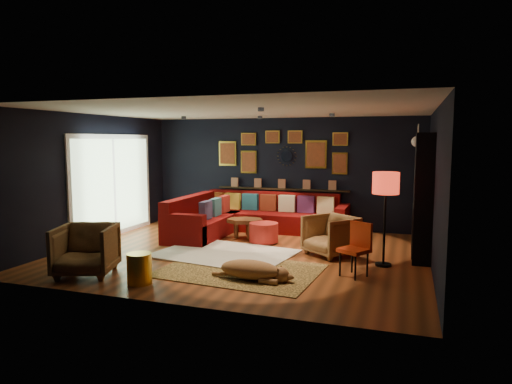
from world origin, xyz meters
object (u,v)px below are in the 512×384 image
(armchair_left, at_px, (86,248))
(orange_chair, at_px, (357,245))
(sectional, at_px, (245,218))
(dog, at_px, (250,266))
(pouf, at_px, (264,232))
(gold_stool, at_px, (139,268))
(armchair_right, at_px, (331,234))
(floor_lamp, at_px, (386,187))
(coffee_table, at_px, (245,222))

(armchair_left, bearing_deg, orange_chair, -0.58)
(sectional, bearing_deg, dog, -68.93)
(orange_chair, distance_m, dog, 1.67)
(pouf, relative_size, armchair_left, 0.68)
(gold_stool, height_order, dog, gold_stool)
(sectional, height_order, pouf, sectional)
(sectional, distance_m, orange_chair, 3.76)
(gold_stool, bearing_deg, armchair_left, 174.01)
(pouf, height_order, armchair_right, armchair_right)
(sectional, distance_m, floor_lamp, 3.76)
(armchair_right, relative_size, gold_stool, 1.79)
(armchair_right, relative_size, floor_lamp, 0.51)
(armchair_right, height_order, floor_lamp, floor_lamp)
(coffee_table, relative_size, floor_lamp, 0.58)
(orange_chair, bearing_deg, coffee_table, 173.94)
(sectional, distance_m, coffee_table, 0.65)
(pouf, distance_m, armchair_left, 3.55)
(coffee_table, bearing_deg, gold_stool, -97.01)
(orange_chair, bearing_deg, gold_stool, -123.00)
(sectional, bearing_deg, coffee_table, -70.68)
(coffee_table, distance_m, gold_stool, 3.38)
(gold_stool, xyz_separation_m, dog, (1.47, 0.67, -0.01))
(armchair_right, xyz_separation_m, dog, (-0.90, -1.84, -0.19))
(coffee_table, height_order, pouf, coffee_table)
(gold_stool, height_order, floor_lamp, floor_lamp)
(gold_stool, bearing_deg, dog, 24.47)
(armchair_left, distance_m, gold_stool, 1.04)
(sectional, bearing_deg, gold_stool, -92.88)
(gold_stool, xyz_separation_m, orange_chair, (2.95, 1.41, 0.26))
(armchair_left, relative_size, gold_stool, 1.93)
(coffee_table, bearing_deg, floor_lamp, -23.30)
(pouf, distance_m, armchair_right, 1.56)
(coffee_table, relative_size, armchair_right, 1.13)
(dog, bearing_deg, floor_lamp, 40.20)
(armchair_right, relative_size, orange_chair, 0.97)
(gold_stool, distance_m, dog, 1.61)
(coffee_table, distance_m, dog, 2.89)
(gold_stool, xyz_separation_m, floor_lamp, (3.31, 2.11, 1.09))
(gold_stool, bearing_deg, coffee_table, 82.99)
(floor_lamp, bearing_deg, orange_chair, -117.57)
(armchair_left, distance_m, floor_lamp, 4.85)
(sectional, bearing_deg, orange_chair, -42.94)
(coffee_table, relative_size, armchair_left, 1.05)
(sectional, relative_size, gold_stool, 7.61)
(orange_chair, xyz_separation_m, floor_lamp, (0.37, 0.70, 0.83))
(orange_chair, height_order, floor_lamp, floor_lamp)
(coffee_table, bearing_deg, armchair_left, -113.74)
(dog, bearing_deg, gold_stool, -153.27)
(sectional, bearing_deg, armchair_right, -33.84)
(pouf, relative_size, gold_stool, 1.31)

